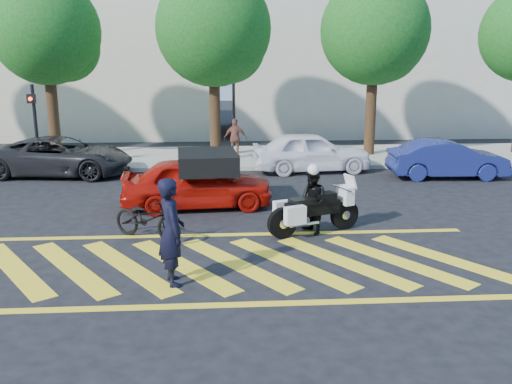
{
  "coord_description": "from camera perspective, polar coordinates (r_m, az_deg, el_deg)",
  "views": [
    {
      "loc": [
        0.22,
        -10.4,
        4.07
      ],
      "look_at": [
        1.02,
        1.87,
        1.05
      ],
      "focal_mm": 38.0,
      "sensor_mm": 36.0,
      "label": 1
    }
  ],
  "objects": [
    {
      "name": "pedestrian_right",
      "position": [
        22.13,
        -2.18,
        5.69
      ],
      "size": [
        0.99,
        0.57,
        1.6
      ],
      "primitive_type": "imported",
      "rotation": [
        0.0,
        0.0,
        2.94
      ],
      "color": "brown",
      "rests_on": "sidewalk"
    },
    {
      "name": "building_left",
      "position": [
        32.47,
        -19.08,
        14.72
      ],
      "size": [
        16.0,
        8.0,
        10.0
      ],
      "primitive_type": "cube",
      "color": "beige",
      "rests_on": "ground"
    },
    {
      "name": "parked_right",
      "position": [
        20.14,
        19.5,
        3.28
      ],
      "size": [
        4.12,
        1.61,
        1.34
      ],
      "primitive_type": "imported",
      "rotation": [
        0.0,
        0.0,
        1.52
      ],
      "color": "navy",
      "rests_on": "ground"
    },
    {
      "name": "officer_moto",
      "position": [
        12.9,
        5.96,
        -1.03
      ],
      "size": [
        0.82,
        0.92,
        1.57
      ],
      "primitive_type": "imported",
      "rotation": [
        0.0,
        0.0,
        -1.21
      ],
      "color": "black",
      "rests_on": "ground"
    },
    {
      "name": "tree_center",
      "position": [
        22.49,
        -4.16,
        16.39
      ],
      "size": [
        4.6,
        4.6,
        7.56
      ],
      "color": "black",
      "rests_on": "ground"
    },
    {
      "name": "parked_mid_right",
      "position": [
        20.16,
        5.83,
        4.23
      ],
      "size": [
        4.49,
        2.13,
        1.48
      ],
      "primitive_type": "imported",
      "rotation": [
        0.0,
        0.0,
        1.66
      ],
      "color": "white",
      "rests_on": "ground"
    },
    {
      "name": "red_convertible",
      "position": [
        15.22,
        -6.19,
        0.98
      ],
      "size": [
        4.3,
        2.0,
        1.43
      ],
      "primitive_type": "imported",
      "rotation": [
        0.0,
        0.0,
        1.65
      ],
      "color": "#AE0F08",
      "rests_on": "ground"
    },
    {
      "name": "sidewalk",
      "position": [
        22.75,
        -4.26,
        3.66
      ],
      "size": [
        60.0,
        5.0,
        0.15
      ],
      "primitive_type": "cube",
      "color": "#9E998E",
      "rests_on": "ground"
    },
    {
      "name": "bicycle",
      "position": [
        12.72,
        -11.33,
        -2.76
      ],
      "size": [
        1.96,
        1.62,
        1.01
      ],
      "primitive_type": "imported",
      "rotation": [
        0.0,
        0.0,
        0.98
      ],
      "color": "black",
      "rests_on": "ground"
    },
    {
      "name": "ground",
      "position": [
        11.17,
        -4.66,
        -7.62
      ],
      "size": [
        90.0,
        90.0,
        0.0
      ],
      "primitive_type": "plane",
      "color": "black",
      "rests_on": "ground"
    },
    {
      "name": "police_motorcycle",
      "position": [
        12.95,
        6.03,
        -1.89
      ],
      "size": [
        2.34,
        1.25,
        1.08
      ],
      "rotation": [
        0.0,
        0.0,
        0.36
      ],
      "color": "black",
      "rests_on": "ground"
    },
    {
      "name": "tree_right",
      "position": [
        23.38,
        12.64,
        15.88
      ],
      "size": [
        4.4,
        4.4,
        7.41
      ],
      "color": "black",
      "rests_on": "ground"
    },
    {
      "name": "officer_bike",
      "position": [
        10.03,
        -8.88,
        -4.15
      ],
      "size": [
        0.66,
        0.84,
        2.01
      ],
      "primitive_type": "imported",
      "rotation": [
        0.0,
        0.0,
        1.85
      ],
      "color": "black",
      "rests_on": "ground"
    },
    {
      "name": "tree_left",
      "position": [
        23.43,
        -20.86,
        15.2
      ],
      "size": [
        4.2,
        4.2,
        7.26
      ],
      "color": "black",
      "rests_on": "ground"
    },
    {
      "name": "parked_mid_left",
      "position": [
        20.61,
        -19.86,
        3.56
      ],
      "size": [
        5.23,
        2.87,
        1.39
      ],
      "primitive_type": "imported",
      "rotation": [
        0.0,
        0.0,
        1.46
      ],
      "color": "black",
      "rests_on": "ground"
    },
    {
      "name": "signal_pole",
      "position": [
        21.34,
        -22.27,
        7.0
      ],
      "size": [
        0.28,
        0.43,
        3.2
      ],
      "color": "black",
      "rests_on": "ground"
    },
    {
      "name": "building_right",
      "position": [
        32.63,
        12.33,
        16.02
      ],
      "size": [
        16.0,
        8.0,
        11.0
      ],
      "primitive_type": "cube",
      "color": "beige",
      "rests_on": "ground"
    },
    {
      "name": "crosswalk",
      "position": [
        11.17,
        -4.86,
        -7.6
      ],
      "size": [
        12.33,
        4.0,
        0.01
      ],
      "color": "yellow",
      "rests_on": "ground"
    }
  ]
}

